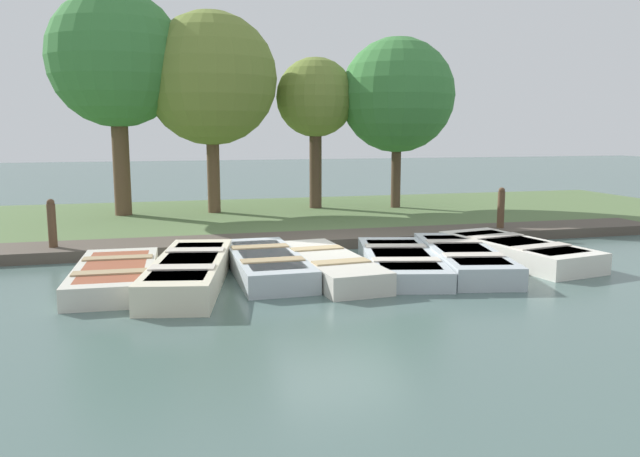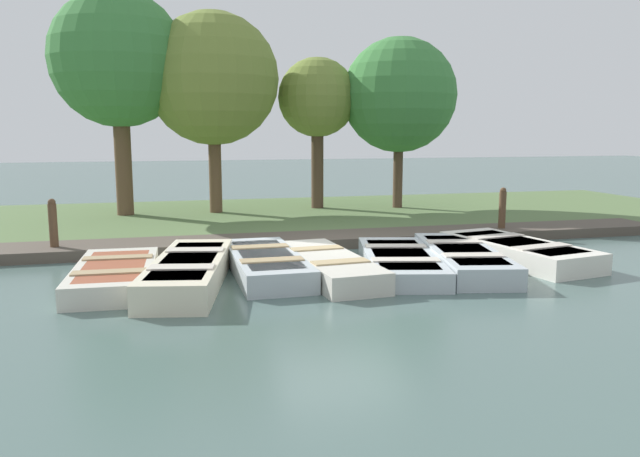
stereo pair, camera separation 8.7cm
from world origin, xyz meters
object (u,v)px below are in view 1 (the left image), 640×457
object	(u,v)px
rowboat_1	(190,271)
mooring_post_near	(52,228)
park_tree_center	(315,99)
rowboat_0	(115,275)
rowboat_6	(517,251)
park_tree_far_left	(116,60)
park_tree_right	(397,96)
rowboat_2	(266,263)
rowboat_4	(400,261)
rowboat_5	(463,258)
mooring_post_far	(501,212)
park_tree_left	(211,79)
rowboat_3	(328,265)

from	to	relation	value
rowboat_1	mooring_post_near	xyz separation A→B (m)	(-2.77, -2.40, 0.35)
rowboat_1	park_tree_center	distance (m)	9.07
mooring_post_near	park_tree_center	bearing A→B (deg)	127.14
rowboat_0	park_tree_center	xyz separation A→B (m)	(-7.34, 5.08, 3.09)
rowboat_6	park_tree_far_left	xyz separation A→B (m)	(-7.03, -7.32, 3.97)
rowboat_0	park_tree_right	xyz separation A→B (m)	(-6.87, 7.36, 3.20)
rowboat_2	rowboat_4	xyz separation A→B (m)	(0.31, 2.29, -0.02)
rowboat_2	rowboat_6	world-z (taller)	rowboat_6
rowboat_4	park_tree_far_left	xyz separation A→B (m)	(-7.25, -4.92, 4.00)
rowboat_5	mooring_post_far	world-z (taller)	mooring_post_far
rowboat_1	mooring_post_near	size ratio (longest dim) A/B	3.22
rowboat_5	park_tree_far_left	bearing A→B (deg)	-128.78
rowboat_1	rowboat_6	bearing A→B (deg)	104.56
rowboat_1	rowboat_4	size ratio (longest dim) A/B	1.07
rowboat_5	rowboat_4	bearing A→B (deg)	-83.65
rowboat_1	park_tree_left	distance (m)	8.17
rowboat_6	mooring_post_near	size ratio (longest dim) A/B	2.92
rowboat_1	mooring_post_far	world-z (taller)	mooring_post_far
rowboat_5	park_tree_left	distance (m)	8.90
rowboat_4	rowboat_5	bearing A→B (deg)	97.79
rowboat_3	rowboat_6	size ratio (longest dim) A/B	0.97
rowboat_6	park_tree_right	world-z (taller)	park_tree_right
park_tree_left	park_tree_center	distance (m)	2.97
rowboat_4	mooring_post_near	size ratio (longest dim) A/B	3.00
rowboat_0	park_tree_right	size ratio (longest dim) A/B	0.58
rowboat_4	mooring_post_far	xyz separation A→B (m)	(-2.66, 3.49, 0.41)
park_tree_center	park_tree_right	distance (m)	2.32
rowboat_5	rowboat_6	size ratio (longest dim) A/B	1.06
rowboat_5	park_tree_center	distance (m)	8.21
park_tree_far_left	park_tree_center	distance (m)	5.37
park_tree_left	rowboat_1	bearing A→B (deg)	-8.04
rowboat_4	mooring_post_near	bearing A→B (deg)	-100.75
park_tree_left	rowboat_4	bearing A→B (deg)	19.52
rowboat_5	park_tree_left	bearing A→B (deg)	-141.45
rowboat_5	mooring_post_far	xyz separation A→B (m)	(-2.77, 2.36, 0.38)
rowboat_4	rowboat_5	xyz separation A→B (m)	(0.11, 1.13, 0.02)
rowboat_4	rowboat_6	size ratio (longest dim) A/B	1.03
rowboat_5	park_tree_far_left	xyz separation A→B (m)	(-7.36, -6.05, 3.97)
rowboat_6	park_tree_center	world-z (taller)	park_tree_center
park_tree_far_left	mooring_post_near	bearing A→B (deg)	-12.97
park_tree_far_left	rowboat_2	bearing A→B (deg)	20.73
rowboat_2	rowboat_3	world-z (taller)	rowboat_2
rowboat_6	park_tree_center	size ratio (longest dim) A/B	0.75
rowboat_5	mooring_post_far	distance (m)	3.66
rowboat_0	rowboat_5	size ratio (longest dim) A/B	0.83
mooring_post_near	park_tree_right	world-z (taller)	park_tree_right
rowboat_0	rowboat_2	world-z (taller)	rowboat_2
rowboat_2	rowboat_6	distance (m)	4.70
rowboat_2	mooring_post_far	world-z (taller)	mooring_post_far
rowboat_2	park_tree_center	world-z (taller)	park_tree_center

